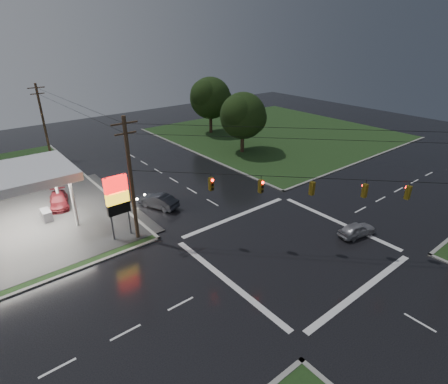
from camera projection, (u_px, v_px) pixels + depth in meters
ground at (289, 247)px, 30.04m from camera, size 120.00×120.00×0.00m
grass_ne at (277, 133)px, 63.20m from camera, size 36.00×36.00×0.08m
pylon_sign at (117, 197)px, 29.83m from camera, size 2.00×0.35×6.00m
utility_pole_nw at (131, 179)px, 28.97m from camera, size 2.20×0.32×11.00m
utility_pole_n at (43, 120)px, 49.26m from camera, size 2.20×0.32×10.50m
traffic_signals at (296, 177)px, 27.32m from camera, size 26.87×26.87×1.47m
tree_ne_near at (244, 116)px, 51.31m from camera, size 7.99×6.80×8.98m
tree_ne_far at (211, 98)px, 61.26m from camera, size 8.46×7.20×9.80m
car_north at (158, 201)px, 36.55m from camera, size 3.05×4.69×1.46m
car_crossing at (357, 229)px, 31.48m from camera, size 3.87×2.14×1.25m
car_pump at (59, 201)px, 36.79m from camera, size 2.81×4.75×1.29m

